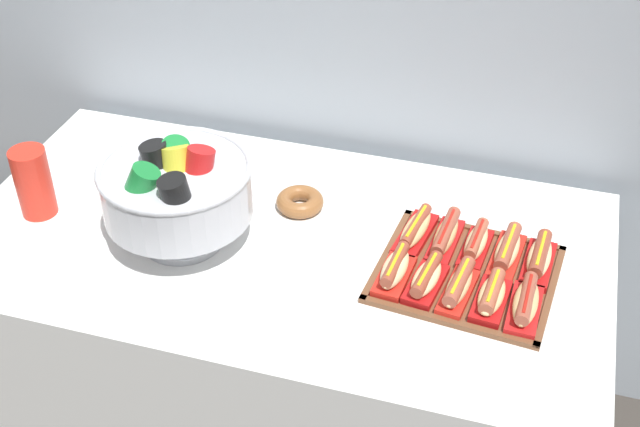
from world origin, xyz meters
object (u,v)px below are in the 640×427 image
(punch_bowl, at_px, (176,189))
(donut, at_px, (300,202))
(hot_dog_2, at_px, (459,286))
(hot_dog_5, at_px, (415,230))
(cup_stack, at_px, (33,182))
(hot_dog_8, at_px, (507,251))
(hot_dog_3, at_px, (491,296))
(hot_dog_9, at_px, (539,258))
(buffet_table, at_px, (285,347))
(hot_dog_4, at_px, (525,304))
(hot_dog_1, at_px, (426,279))
(hot_dog_0, at_px, (395,270))
(hot_dog_7, at_px, (476,244))
(serving_tray, at_px, (466,275))
(hot_dog_6, at_px, (445,236))

(punch_bowl, xyz_separation_m, donut, (0.24, 0.21, -0.14))
(hot_dog_2, relative_size, punch_bowl, 0.47)
(hot_dog_5, bearing_deg, cup_stack, -170.51)
(hot_dog_8, bearing_deg, hot_dog_3, -95.36)
(hot_dog_9, relative_size, cup_stack, 0.96)
(buffet_table, xyz_separation_m, hot_dog_5, (0.32, 0.09, 0.41))
(hot_dog_4, bearing_deg, hot_dog_3, 174.64)
(hot_dog_1, bearing_deg, hot_dog_2, -5.36)
(hot_dog_0, relative_size, hot_dog_3, 1.02)
(hot_dog_3, bearing_deg, hot_dog_8, 84.64)
(punch_bowl, bearing_deg, hot_dog_7, 11.98)
(serving_tray, xyz_separation_m, donut, (-0.45, 0.14, 0.02))
(hot_dog_7, bearing_deg, hot_dog_5, 174.64)
(hot_dog_3, distance_m, donut, 0.57)
(hot_dog_0, bearing_deg, hot_dog_7, 42.37)
(hot_dog_5, bearing_deg, hot_dog_3, -41.61)
(hot_dog_6, distance_m, donut, 0.39)
(serving_tray, height_order, punch_bowl, punch_bowl)
(hot_dog_3, height_order, hot_dog_6, hot_dog_6)
(punch_bowl, height_order, donut, punch_bowl)
(buffet_table, height_order, cup_stack, cup_stack)
(hot_dog_3, height_order, hot_dog_5, hot_dog_3)
(donut, bearing_deg, hot_dog_5, -8.81)
(buffet_table, bearing_deg, hot_dog_4, -10.05)
(hot_dog_3, height_order, donut, hot_dog_3)
(cup_stack, bearing_deg, hot_dog_7, 7.50)
(hot_dog_4, xyz_separation_m, hot_dog_8, (-0.06, 0.17, -0.00))
(hot_dog_2, relative_size, hot_dog_8, 0.94)
(hot_dog_5, xyz_separation_m, donut, (-0.31, 0.05, -0.01))
(hot_dog_8, bearing_deg, hot_dog_6, 174.64)
(buffet_table, xyz_separation_m, hot_dog_2, (0.45, -0.09, 0.42))
(hot_dog_2, bearing_deg, hot_dog_7, 84.64)
(hot_dog_1, bearing_deg, hot_dog_9, 30.90)
(hot_dog_8, xyz_separation_m, punch_bowl, (-0.77, -0.14, 0.12))
(donut, bearing_deg, hot_dog_7, -7.70)
(hot_dog_0, xyz_separation_m, donut, (-0.30, 0.21, -0.02))
(hot_dog_8, height_order, hot_dog_9, hot_dog_9)
(buffet_table, relative_size, hot_dog_1, 9.97)
(hot_dog_4, xyz_separation_m, hot_dog_7, (-0.13, 0.18, 0.00))
(punch_bowl, relative_size, cup_stack, 1.97)
(buffet_table, bearing_deg, donut, 87.37)
(hot_dog_6, height_order, donut, hot_dog_6)
(hot_dog_5, bearing_deg, hot_dog_9, -5.36)
(hot_dog_5, xyz_separation_m, cup_stack, (-0.95, -0.16, 0.06))
(hot_dog_7, distance_m, hot_dog_8, 0.08)
(buffet_table, height_order, hot_dog_3, hot_dog_3)
(buffet_table, height_order, hot_dog_1, hot_dog_1)
(hot_dog_0, xyz_separation_m, hot_dog_2, (0.15, -0.01, -0.00))
(hot_dog_0, xyz_separation_m, hot_dog_4, (0.30, -0.03, -0.00))
(serving_tray, bearing_deg, hot_dog_7, 84.64)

